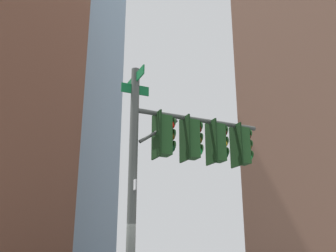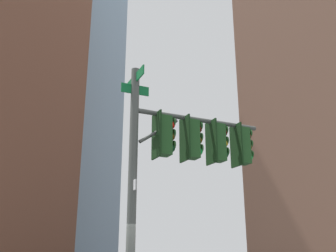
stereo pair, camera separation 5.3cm
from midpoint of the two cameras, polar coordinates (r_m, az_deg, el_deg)
signal_pole_assembly at (r=9.75m, az=2.48°, el=-3.84°), size 2.93×3.06×6.30m
building_glass_tower at (r=69.30m, az=-23.08°, el=12.80°), size 28.56×28.33×71.62m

